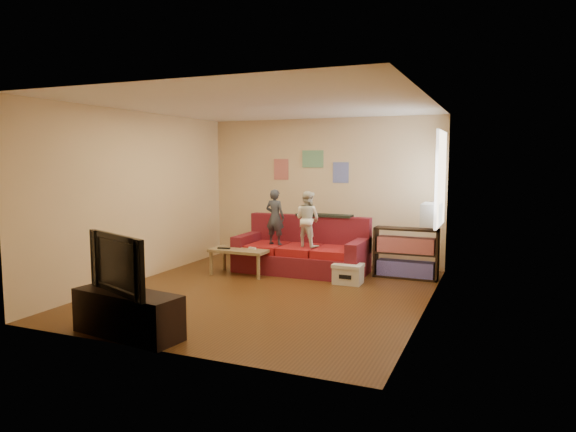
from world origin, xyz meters
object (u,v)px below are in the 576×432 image
at_px(child_b, 307,219).
at_px(tv_stand, 128,314).
at_px(file_box, 348,274).
at_px(television, 126,263).
at_px(child_a, 275,217).
at_px(bookshelf, 406,256).
at_px(sofa, 303,253).
at_px(coffee_table, 240,252).

relative_size(child_b, tv_stand, 0.72).
height_order(file_box, television, television).
relative_size(file_box, television, 0.40).
bearing_deg(file_box, child_b, 154.45).
relative_size(child_a, child_b, 1.02).
height_order(file_box, tv_stand, tv_stand).
bearing_deg(bookshelf, child_b, -167.38).
xyz_separation_m(file_box, tv_stand, (-1.58, -3.25, 0.09)).
xyz_separation_m(child_a, television, (-0.15, -3.65, -0.13)).
xyz_separation_m(sofa, file_box, (0.98, -0.57, -0.17)).
relative_size(child_b, coffee_table, 0.96).
bearing_deg(television, file_box, 86.61).
xyz_separation_m(sofa, tv_stand, (-0.60, -3.82, -0.08)).
height_order(sofa, television, television).
bearing_deg(bookshelf, television, -120.31).
xyz_separation_m(child_a, tv_stand, (-0.15, -3.65, -0.70)).
relative_size(sofa, child_b, 2.36).
height_order(child_a, television, child_a).
height_order(child_b, bookshelf, child_b).
distance_m(bookshelf, file_box, 1.09).
relative_size(sofa, file_box, 4.89).
xyz_separation_m(child_b, file_box, (0.83, -0.40, -0.78)).
bearing_deg(sofa, tv_stand, -98.90).
xyz_separation_m(child_b, bookshelf, (1.59, 0.36, -0.57)).
distance_m(file_box, television, 3.67).
height_order(sofa, child_b, child_b).
bearing_deg(coffee_table, file_box, 2.30).
bearing_deg(child_b, bookshelf, -150.37).
bearing_deg(television, tv_stand, 0.00).
bearing_deg(sofa, coffee_table, -143.62).
height_order(child_b, coffee_table, child_b).
bearing_deg(child_b, tv_stand, 95.45).
xyz_separation_m(child_a, coffee_table, (-0.43, -0.47, -0.57)).
bearing_deg(sofa, bookshelf, 5.92).
distance_m(child_a, coffee_table, 0.86).
height_order(sofa, child_a, child_a).
distance_m(child_a, tv_stand, 3.72).
bearing_deg(child_b, file_box, 171.46).
bearing_deg(file_box, sofa, 149.64).
distance_m(child_b, coffee_table, 1.26).
relative_size(bookshelf, television, 0.91).
relative_size(child_b, bookshelf, 0.91).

